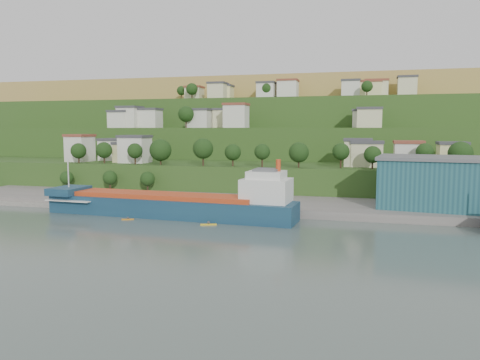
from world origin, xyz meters
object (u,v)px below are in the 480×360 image
(caravan, at_px, (82,194))
(kayak_orange, at_px, (128,219))
(warehouse, at_px, (443,182))
(cargo_ship_near, at_px, (177,206))

(caravan, distance_m, kayak_orange, 32.98)
(warehouse, xyz_separation_m, kayak_orange, (-73.37, -24.79, -8.22))
(warehouse, distance_m, kayak_orange, 77.88)
(cargo_ship_near, height_order, warehouse, warehouse)
(warehouse, bearing_deg, caravan, -169.73)
(cargo_ship_near, relative_size, kayak_orange, 22.49)
(caravan, bearing_deg, warehouse, -4.06)
(warehouse, distance_m, caravan, 99.50)
(kayak_orange, bearing_deg, cargo_ship_near, 13.92)
(cargo_ship_near, distance_m, kayak_orange, 12.19)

